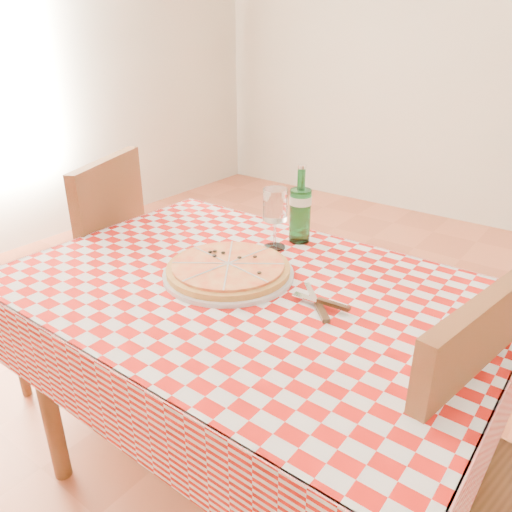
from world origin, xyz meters
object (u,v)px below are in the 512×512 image
(water_bottle, at_px, (300,204))
(chair_far, at_px, (93,262))
(pizza_plate, at_px, (228,268))
(chair_near, at_px, (496,483))
(wine_glass, at_px, (275,219))
(dining_table, at_px, (249,317))

(water_bottle, bearing_deg, chair_far, -161.95)
(pizza_plate, distance_m, water_bottle, 0.34)
(chair_near, bearing_deg, wine_glass, 169.77)
(water_bottle, distance_m, wine_glass, 0.10)
(chair_near, bearing_deg, water_bottle, 163.02)
(chair_far, bearing_deg, pizza_plate, 151.44)
(dining_table, bearing_deg, wine_glass, 110.19)
(chair_far, xyz_separation_m, wine_glass, (0.75, 0.16, 0.30))
(chair_near, height_order, pizza_plate, chair_near)
(chair_near, distance_m, chair_far, 1.52)
(dining_table, relative_size, pizza_plate, 3.30)
(pizza_plate, bearing_deg, water_bottle, 86.36)
(dining_table, relative_size, chair_far, 1.24)
(chair_far, relative_size, wine_glass, 5.06)
(chair_far, relative_size, pizza_plate, 2.66)
(pizza_plate, bearing_deg, dining_table, -9.61)
(chair_near, bearing_deg, chair_far, -174.60)
(dining_table, height_order, wine_glass, wine_glass)
(dining_table, bearing_deg, chair_far, 174.10)
(dining_table, xyz_separation_m, wine_glass, (-0.09, 0.25, 0.19))
(chair_near, xyz_separation_m, chair_far, (-1.52, 0.12, 0.03))
(chair_far, bearing_deg, chair_near, 152.58)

